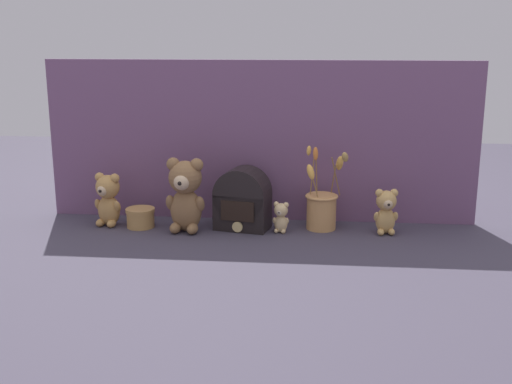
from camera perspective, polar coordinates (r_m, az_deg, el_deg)
The scene contains 9 objects.
ground_plane at distance 2.32m, azimuth -0.05°, elevation -3.54°, with size 4.00×4.00×0.00m, color #3D3847.
backdrop_wall at distance 2.42m, azimuth 0.33°, elevation 4.51°, with size 1.62×0.02×0.60m.
teddy_bear_large at distance 2.31m, azimuth -6.30°, elevation -0.13°, with size 0.15×0.14×0.27m.
teddy_bear_medium at distance 2.43m, azimuth -13.03°, elevation -0.55°, with size 0.11×0.10×0.20m.
teddy_bear_small at distance 2.33m, azimuth 11.48°, elevation -1.62°, with size 0.09×0.08×0.16m.
teddy_bear_tiny at distance 2.30m, azimuth 2.23°, elevation -2.19°, with size 0.06×0.06×0.11m.
flower_vase at distance 2.35m, azimuth 5.86°, elevation -1.33°, with size 0.16×0.13×0.31m.
vintage_radio at distance 2.33m, azimuth -1.20°, elevation -0.80°, with size 0.21×0.15×0.23m.
decorative_tin_tall at distance 2.41m, azimuth -10.23°, elevation -2.25°, with size 0.11×0.11×0.07m.
Camera 1 is at (0.21, -2.20, 0.71)m, focal length 45.00 mm.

